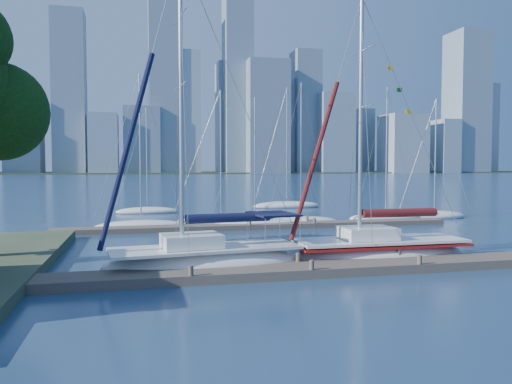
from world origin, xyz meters
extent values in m
plane|color=#162C48|center=(0.00, 0.00, 0.00)|extent=(700.00, 700.00, 0.00)
cube|color=#4E4439|center=(0.00, 0.00, 0.20)|extent=(26.00, 2.00, 0.40)
cube|color=#4E4439|center=(2.00, 16.00, 0.18)|extent=(30.00, 1.80, 0.36)
cube|color=#38472D|center=(0.00, 320.00, 0.00)|extent=(800.00, 100.00, 1.50)
ellipsoid|color=white|center=(-4.06, 1.85, 0.27)|extent=(9.38, 4.02, 1.60)
cube|color=white|center=(-4.06, 1.85, 1.01)|extent=(8.69, 3.71, 0.13)
cube|color=white|center=(-4.69, 1.77, 1.38)|extent=(2.76, 2.22, 0.58)
cylinder|color=silver|center=(-5.11, 1.72, 7.54)|extent=(0.19, 0.19, 12.95)
cylinder|color=silver|center=(-2.97, 1.97, 2.23)|extent=(4.29, 0.61, 0.11)
cylinder|color=black|center=(-2.97, 1.97, 2.34)|extent=(3.99, 0.89, 0.43)
cube|color=black|center=(-0.81, 2.23, 2.45)|extent=(2.20, 2.74, 0.09)
ellipsoid|color=white|center=(4.67, 2.22, 0.27)|extent=(9.17, 3.02, 1.61)
cube|color=white|center=(4.67, 2.22, 1.02)|extent=(8.49, 2.78, 0.13)
cube|color=white|center=(4.03, 2.22, 1.39)|extent=(2.58, 1.96, 0.59)
cylinder|color=silver|center=(3.60, 2.22, 6.94)|extent=(0.19, 0.19, 11.75)
cylinder|color=silver|center=(5.77, 2.22, 2.25)|extent=(4.34, 0.12, 0.11)
cylinder|color=#4B1016|center=(5.77, 2.22, 2.36)|extent=(3.99, 0.44, 0.43)
cube|color=maroon|center=(4.67, 2.22, 0.84)|extent=(8.68, 2.90, 0.11)
ellipsoid|color=white|center=(-6.78, 17.92, 0.17)|extent=(7.04, 2.87, 0.96)
cylinder|color=silver|center=(-6.78, 17.92, 6.19)|extent=(0.10, 0.10, 10.65)
ellipsoid|color=white|center=(-0.53, 18.97, 0.19)|extent=(7.80, 3.50, 1.06)
cylinder|color=silver|center=(-0.53, 18.97, 5.83)|extent=(0.12, 0.12, 9.73)
ellipsoid|color=white|center=(1.81, 17.00, 0.17)|extent=(7.21, 4.09, 0.95)
cylinder|color=silver|center=(1.81, 17.00, 5.40)|extent=(0.10, 0.10, 9.07)
ellipsoid|color=white|center=(5.74, 17.67, 0.17)|extent=(6.67, 3.86, 0.96)
cylinder|color=silver|center=(5.74, 17.67, 6.09)|extent=(0.10, 0.10, 10.42)
ellipsoid|color=white|center=(13.92, 18.96, 0.19)|extent=(7.06, 4.06, 1.03)
cylinder|color=silver|center=(13.92, 18.96, 6.19)|extent=(0.11, 0.11, 10.51)
ellipsoid|color=white|center=(18.92, 19.37, 0.18)|extent=(6.47, 3.74, 0.99)
cylinder|color=silver|center=(18.92, 19.37, 5.79)|extent=(0.11, 0.11, 9.77)
ellipsoid|color=white|center=(-6.08, 30.27, 0.17)|extent=(6.42, 3.10, 0.94)
cylinder|color=silver|center=(-6.08, 30.27, 5.66)|extent=(0.10, 0.10, 9.61)
ellipsoid|color=white|center=(9.33, 33.36, 0.20)|extent=(7.98, 3.46, 1.11)
cylinder|color=silver|center=(9.33, 33.36, 7.22)|extent=(0.12, 0.12, 12.42)
cube|color=slate|center=(-69.73, 287.50, 21.59)|extent=(19.55, 17.63, 43.17)
cube|color=#8794A3|center=(-47.55, 309.43, 17.01)|extent=(13.60, 17.61, 34.01)
cube|color=#8498AB|center=(-25.94, 284.92, 17.54)|extent=(16.44, 19.81, 35.08)
cube|color=slate|center=(-4.22, 286.68, 19.92)|extent=(21.22, 16.86, 39.83)
cube|color=#8794A3|center=(21.35, 289.48, 37.26)|extent=(18.88, 14.99, 74.51)
cube|color=#8498AB|center=(51.90, 304.67, 35.92)|extent=(15.69, 17.46, 71.84)
cube|color=slate|center=(70.99, 278.50, 34.51)|extent=(25.18, 18.95, 69.02)
cube|color=#8794A3|center=(91.42, 294.72, 30.18)|extent=(14.33, 17.11, 60.35)
cube|color=#8498AB|center=(115.77, 279.60, 25.25)|extent=(21.74, 18.80, 50.49)
cube|color=slate|center=(147.05, 309.52, 22.33)|extent=(15.90, 17.52, 44.66)
cube|color=#8794A3|center=(164.09, 278.94, 19.17)|extent=(25.24, 23.94, 38.33)
cube|color=#8498AB|center=(194.50, 279.05, 17.77)|extent=(13.21, 21.38, 35.55)
cube|color=slate|center=(213.93, 282.23, 47.86)|extent=(23.28, 23.60, 95.72)
cube|color=#8794A3|center=(241.25, 301.60, 32.35)|extent=(16.95, 17.08, 64.70)
cube|color=slate|center=(-45.00, 290.00, 47.20)|extent=(18.10, 18.00, 94.39)
cube|color=slate|center=(10.00, 290.00, 54.32)|extent=(19.31, 18.00, 108.64)
cube|color=slate|center=(55.00, 290.00, 55.59)|extent=(17.14, 18.00, 111.18)
cube|color=slate|center=(100.00, 290.00, 39.36)|extent=(16.80, 18.00, 78.72)
camera|label=1|loc=(-6.99, -20.30, 4.71)|focal=35.00mm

